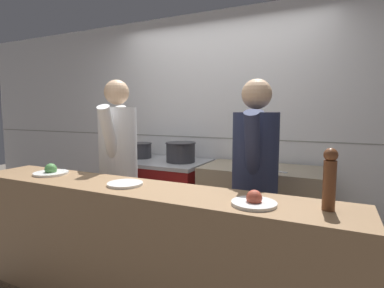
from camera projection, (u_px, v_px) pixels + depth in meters
name	position (u px, v px, depth m)	size (l,w,h in m)	color
wall_back_tiled	(218.00, 125.00, 3.53)	(8.00, 0.06, 2.60)	white
oven_range	(160.00, 198.00, 3.50)	(1.08, 0.71, 0.90)	maroon
prep_counter	(262.00, 212.00, 2.99)	(1.17, 0.65, 0.91)	gray
pass_counter	(138.00, 255.00, 2.07)	(2.80, 0.45, 0.96)	#93704C
stock_pot	(140.00, 150.00, 3.62)	(0.29, 0.29, 0.18)	#2D2D33
sauce_pot	(181.00, 152.00, 3.32)	(0.34, 0.34, 0.22)	#2D2D33
mixing_bowl_steel	(255.00, 162.00, 2.92)	(0.23, 0.23, 0.10)	#B7BABF
chefs_knife	(265.00, 169.00, 2.84)	(0.38, 0.18, 0.02)	#B7BABF
plated_dish_main	(51.00, 172.00, 2.41)	(0.27, 0.27, 0.09)	white
plated_dish_appetiser	(125.00, 184.00, 2.06)	(0.24, 0.24, 0.02)	white
plated_dish_dessert	(254.00, 201.00, 1.62)	(0.25, 0.25, 0.09)	white
pepper_mill	(330.00, 178.00, 1.52)	(0.07, 0.07, 0.32)	brown
chef_head_cook	(119.00, 162.00, 2.85)	(0.46, 0.75, 1.75)	black
chef_sous	(255.00, 179.00, 2.29)	(0.39, 0.75, 1.70)	black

